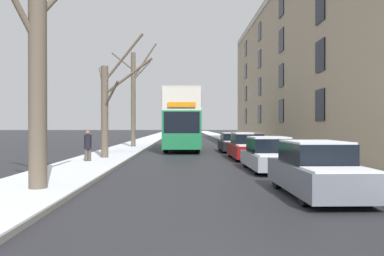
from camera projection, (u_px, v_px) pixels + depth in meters
sidewalk_left at (154, 138)px, 56.34m from camera, size 3.09×130.00×0.16m
sidewalk_right at (224, 138)px, 56.59m from camera, size 3.09×130.00×0.16m
terrace_facade_right at (338, 62)px, 29.60m from camera, size 9.10×47.62×13.92m
bare_tree_left_0 at (35, 60)px, 10.43m from camera, size 2.94×2.90×8.10m
bare_tree_left_1 at (107, 105)px, 20.39m from camera, size 3.34×2.87×6.88m
bare_tree_left_2 at (134, 97)px, 31.16m from camera, size 3.91×1.01×8.71m
double_decker_bus at (182, 117)px, 29.30m from camera, size 2.62×10.27×4.52m
parked_car_0 at (317, 171)px, 10.13m from camera, size 1.73×4.19×1.48m
parked_car_1 at (269, 155)px, 15.75m from camera, size 1.77×4.19×1.43m
parked_car_2 at (247, 147)px, 21.17m from camera, size 1.78×4.59×1.51m
parked_car_3 at (233, 143)px, 27.08m from camera, size 1.85×4.08×1.39m
oncoming_van at (175, 130)px, 47.81m from camera, size 1.93×5.55×2.46m
pedestrian_left_sidewalk at (88, 146)px, 18.35m from camera, size 0.36×0.36×1.66m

